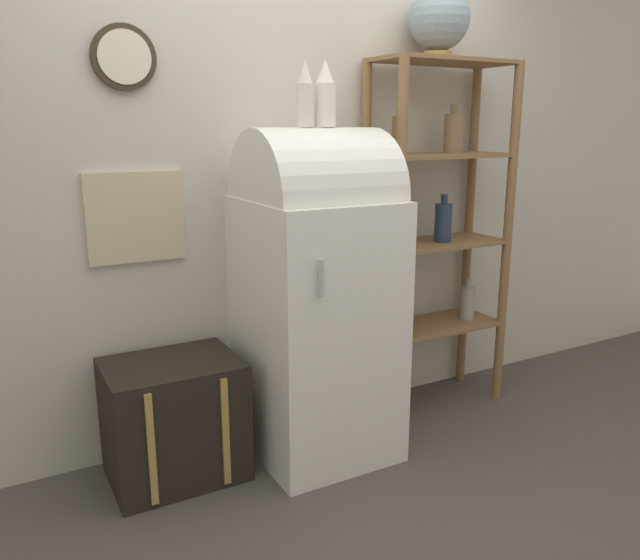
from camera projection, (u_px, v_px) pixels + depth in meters
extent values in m
plane|color=#4C4742|center=(338.00, 465.00, 2.91)|extent=(12.00, 12.00, 0.00)
cube|color=beige|center=(281.00, 166.00, 3.07)|extent=(7.00, 0.05, 2.70)
cylinder|color=#382D1E|center=(124.00, 57.00, 2.58)|extent=(0.27, 0.03, 0.27)
cylinder|color=beige|center=(125.00, 57.00, 2.57)|extent=(0.22, 0.01, 0.22)
cube|color=#C6B793|center=(136.00, 217.00, 2.75)|extent=(0.43, 0.02, 0.40)
cube|color=white|center=(316.00, 328.00, 2.94)|extent=(0.62, 0.67, 1.22)
cylinder|color=white|center=(316.00, 195.00, 2.79)|extent=(0.61, 0.59, 0.59)
cylinder|color=#B7B7BC|center=(321.00, 278.00, 2.48)|extent=(0.02, 0.02, 0.15)
cube|color=black|center=(174.00, 419.00, 2.77)|extent=(0.57, 0.44, 0.54)
cube|color=#AD8942|center=(152.00, 450.00, 2.51)|extent=(0.03, 0.01, 0.49)
cube|color=#AD8942|center=(226.00, 432.00, 2.66)|extent=(0.03, 0.01, 0.49)
cylinder|color=olive|center=(398.00, 253.00, 3.06)|extent=(0.05, 0.05, 1.87)
cylinder|color=olive|center=(507.00, 240.00, 3.41)|extent=(0.05, 0.05, 1.87)
cylinder|color=olive|center=(364.00, 243.00, 3.33)|extent=(0.05, 0.05, 1.87)
cylinder|color=olive|center=(468.00, 232.00, 3.67)|extent=(0.05, 0.05, 1.87)
cube|color=olive|center=(433.00, 325.00, 3.48)|extent=(0.76, 0.34, 0.02)
cube|color=olive|center=(436.00, 243.00, 3.37)|extent=(0.76, 0.34, 0.02)
cube|color=olive|center=(440.00, 155.00, 3.26)|extent=(0.76, 0.34, 0.02)
cube|color=olive|center=(445.00, 61.00, 3.14)|extent=(0.76, 0.34, 0.02)
cylinder|color=#23334C|center=(443.00, 223.00, 3.34)|extent=(0.09, 0.09, 0.20)
cylinder|color=#23334C|center=(444.00, 199.00, 3.31)|extent=(0.04, 0.04, 0.05)
cylinder|color=#7F6647|center=(453.00, 134.00, 3.31)|extent=(0.10, 0.10, 0.20)
cylinder|color=#7F6647|center=(454.00, 109.00, 3.28)|extent=(0.04, 0.04, 0.05)
cylinder|color=brown|center=(399.00, 135.00, 3.13)|extent=(0.07, 0.07, 0.19)
cylinder|color=brown|center=(400.00, 111.00, 3.11)|extent=(0.03, 0.03, 0.05)
cylinder|color=#9E998E|center=(467.00, 303.00, 3.55)|extent=(0.08, 0.08, 0.19)
cylinder|color=#9E998E|center=(469.00, 283.00, 3.52)|extent=(0.03, 0.03, 0.05)
cylinder|color=#AD8942|center=(438.00, 56.00, 3.16)|extent=(0.14, 0.14, 0.04)
sphere|color=#7F939E|center=(439.00, 19.00, 3.12)|extent=(0.31, 0.31, 0.31)
cylinder|color=silver|center=(305.00, 106.00, 2.69)|extent=(0.08, 0.08, 0.18)
cone|color=silver|center=(305.00, 71.00, 2.65)|extent=(0.07, 0.07, 0.10)
cylinder|color=white|center=(325.00, 105.00, 2.74)|extent=(0.09, 0.09, 0.19)
cone|color=white|center=(325.00, 71.00, 2.70)|extent=(0.08, 0.08, 0.10)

